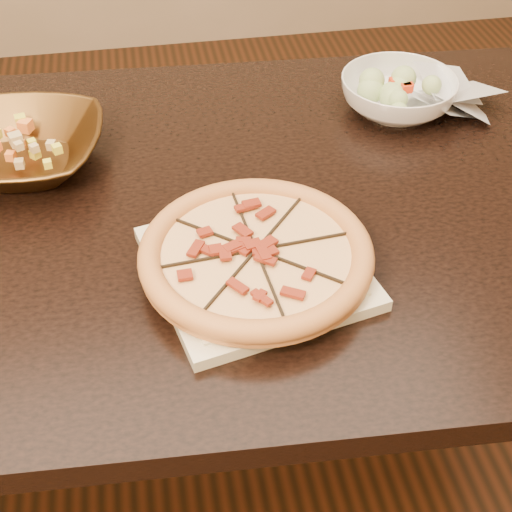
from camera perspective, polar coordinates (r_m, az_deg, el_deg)
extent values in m
cube|color=#381A0C|center=(1.75, -2.44, -12.73)|extent=(4.00, 4.00, 0.02)
cube|color=black|center=(1.11, -5.55, 3.56)|extent=(1.44, 0.97, 0.04)
cylinder|color=black|center=(1.76, 14.20, 3.40)|extent=(0.07, 0.07, 0.71)
cube|color=beige|center=(0.97, 0.00, -0.92)|extent=(0.32, 0.32, 0.02)
cube|color=beige|center=(0.96, 0.00, -0.44)|extent=(0.27, 0.27, 0.00)
cylinder|color=#CC8440|center=(0.96, 0.00, -0.09)|extent=(0.31, 0.31, 0.01)
torus|color=#CC8440|center=(0.95, 0.00, 0.27)|extent=(0.32, 0.32, 0.03)
cylinder|color=#F0CF83|center=(0.95, 0.00, 0.22)|extent=(0.26, 0.26, 0.01)
cube|color=black|center=(0.95, 0.00, 0.45)|extent=(0.03, 0.31, 0.01)
cube|color=black|center=(0.95, 0.00, 0.45)|extent=(0.24, 0.20, 0.01)
cube|color=black|center=(0.95, 0.00, 0.45)|extent=(0.31, 0.03, 0.01)
cube|color=black|center=(0.95, 0.00, 0.45)|extent=(0.20, 0.24, 0.01)
cube|color=maroon|center=(0.95, 1.31, 0.82)|extent=(0.03, 0.02, 0.00)
cube|color=maroon|center=(0.97, 2.69, 1.57)|extent=(0.03, 0.02, 0.00)
cube|color=maroon|center=(0.99, 3.44, 2.70)|extent=(0.03, 0.02, 0.00)
cube|color=maroon|center=(0.97, 1.02, 1.61)|extent=(0.03, 0.03, 0.00)
cube|color=maroon|center=(0.99, 1.16, 2.77)|extent=(0.02, 0.03, 0.00)
cube|color=maroon|center=(1.02, 0.48, 3.93)|extent=(0.02, 0.03, 0.00)
cube|color=maroon|center=(0.98, -0.34, 2.12)|extent=(0.01, 0.02, 0.00)
cube|color=maroon|center=(1.00, -1.51, 3.03)|extent=(0.02, 0.03, 0.00)
cube|color=maroon|center=(1.01, -3.30, 3.58)|extent=(0.02, 0.03, 0.00)
cube|color=maroon|center=(0.97, -2.20, 1.81)|extent=(0.03, 0.03, 0.00)
cube|color=maroon|center=(0.98, -4.11, 1.92)|extent=(0.03, 0.03, 0.00)
cube|color=maroon|center=(0.95, -1.66, 0.83)|extent=(0.03, 0.02, 0.00)
cube|color=maroon|center=(0.95, -3.47, 0.53)|extent=(0.03, 0.02, 0.00)
cube|color=maroon|center=(0.93, -5.14, -0.35)|extent=(0.03, 0.02, 0.00)
cube|color=maroon|center=(0.93, -1.97, -0.14)|extent=(0.03, 0.02, 0.00)
cube|color=maroon|center=(0.91, -3.03, -1.28)|extent=(0.03, 0.02, 0.00)
cube|color=maroon|center=(0.89, -3.37, -2.82)|extent=(0.03, 0.03, 0.00)
cube|color=maroon|center=(0.91, -0.94, -1.20)|extent=(0.02, 0.03, 0.00)
cube|color=maroon|center=(0.89, -0.46, -2.58)|extent=(0.02, 0.03, 0.00)
cube|color=maroon|center=(0.93, 0.22, -0.42)|extent=(0.01, 0.02, 0.00)
cube|color=maroon|center=(0.91, 1.29, -1.51)|extent=(0.02, 0.03, 0.00)
cube|color=maroon|center=(0.90, 3.14, -2.27)|extent=(0.02, 0.03, 0.00)
cube|color=maroon|center=(0.93, 1.59, -0.30)|extent=(0.03, 0.03, 0.00)
cube|color=maroon|center=(0.93, 3.49, -0.55)|extent=(0.03, 0.03, 0.00)
cube|color=maroon|center=(0.94, 5.52, -0.22)|extent=(0.03, 0.02, 0.00)
cube|color=maroon|center=(0.95, 2.56, 0.63)|extent=(0.03, 0.02, 0.00)
imported|color=#543819|center=(1.22, -18.29, 8.12)|extent=(0.31, 0.31, 0.06)
cube|color=tan|center=(1.19, -18.76, 9.96)|extent=(0.03, 0.03, 0.03)
cube|color=orange|center=(1.19, -17.96, 10.23)|extent=(0.03, 0.03, 0.03)
cube|color=yellow|center=(1.21, -17.42, 10.71)|extent=(0.03, 0.03, 0.03)
cube|color=tan|center=(1.23, -17.39, 11.25)|extent=(0.03, 0.03, 0.03)
cube|color=orange|center=(1.20, -18.65, 10.21)|extent=(0.03, 0.03, 0.03)
cube|color=yellow|center=(1.22, -18.90, 10.58)|extent=(0.03, 0.03, 0.03)
cube|color=tan|center=(1.23, -19.68, 10.74)|extent=(0.03, 0.03, 0.03)
cube|color=orange|center=(1.19, -18.83, 9.98)|extent=(0.03, 0.03, 0.03)
cube|color=yellow|center=(1.20, -19.61, 9.99)|extent=(0.03, 0.03, 0.03)
cube|color=yellow|center=(1.19, -19.21, 9.71)|extent=(0.03, 0.03, 0.03)
cube|color=tan|center=(1.17, -19.55, 9.21)|extent=(0.03, 0.03, 0.03)
cube|color=orange|center=(1.15, -19.32, 8.70)|extent=(0.03, 0.03, 0.03)
cube|color=yellow|center=(1.19, -18.75, 9.87)|extent=(0.03, 0.03, 0.03)
cube|color=tan|center=(1.17, -18.31, 9.57)|extent=(0.03, 0.03, 0.03)
cube|color=orange|center=(1.17, -17.40, 9.53)|extent=(0.03, 0.03, 0.03)
cube|color=yellow|center=(1.17, -16.24, 9.85)|extent=(0.03, 0.03, 0.03)
imported|color=white|center=(1.33, 11.27, 12.56)|extent=(0.27, 0.27, 0.06)
sphere|color=#A9C08B|center=(1.31, 11.57, 14.47)|extent=(0.04, 0.04, 0.04)
sphere|color=#A9C08B|center=(1.32, 12.01, 14.75)|extent=(0.04, 0.04, 0.04)
sphere|color=#A9C08B|center=(1.34, 11.30, 15.25)|extent=(0.04, 0.04, 0.04)
sphere|color=#A9C08B|center=(1.31, 11.20, 14.66)|extent=(0.04, 0.04, 0.04)
sphere|color=#A9C08B|center=(1.31, 10.20, 14.64)|extent=(0.04, 0.04, 0.04)
sphere|color=#A9C08B|center=(1.30, 11.48, 14.45)|extent=(0.04, 0.04, 0.04)
sphere|color=#A9C08B|center=(1.29, 11.37, 14.06)|extent=(0.04, 0.04, 0.04)
sphere|color=#A9C08B|center=(1.28, 12.48, 13.62)|extent=(0.04, 0.04, 0.04)
sphere|color=#A9C08B|center=(1.30, 12.13, 14.31)|extent=(0.04, 0.04, 0.04)
cube|color=red|center=(1.34, 12.23, 14.57)|extent=(0.02, 0.02, 0.01)
cube|color=red|center=(1.31, 10.09, 14.30)|extent=(0.02, 0.02, 0.01)
cube|color=red|center=(1.29, 12.21, 13.47)|extent=(0.02, 0.02, 0.01)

